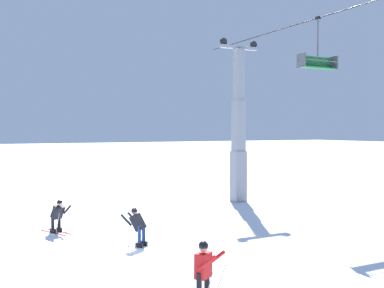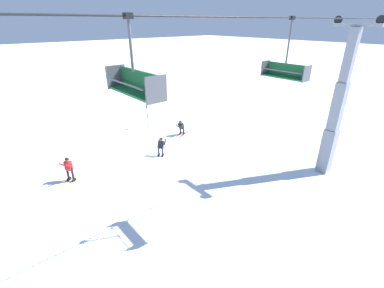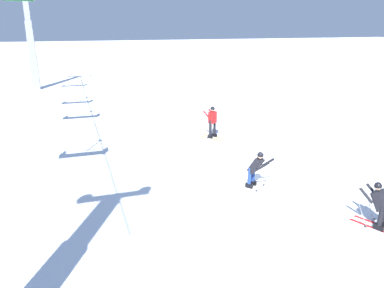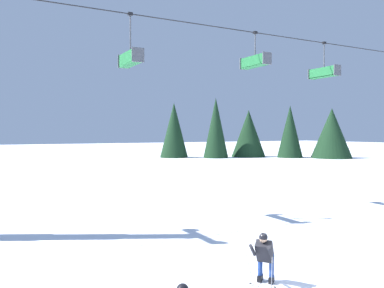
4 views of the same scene
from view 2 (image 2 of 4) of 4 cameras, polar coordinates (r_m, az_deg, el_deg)
name	(u,v)px [view 2 (image 2 of 4)]	position (r m, az deg, el deg)	size (l,w,h in m)	color
ground_plane	(160,152)	(20.82, -6.92, -1.80)	(260.00, 260.00, 0.00)	white
skier_carving_main	(161,146)	(20.03, -6.68, -0.37)	(1.56, 1.39, 1.53)	white
lift_tower_near	(336,115)	(18.82, 28.48, 5.45)	(0.75, 2.54, 9.58)	gray
chairlift_seat_nearest	(286,70)	(12.26, 19.50, 14.77)	(0.61, 2.00, 2.40)	black
chairlift_seat_second	(137,83)	(7.16, -11.83, 12.76)	(0.61, 2.09, 1.92)	black
trail_marker_pole	(147,115)	(25.46, -9.56, 6.09)	(0.07, 0.28, 2.28)	blue
skier_distant_uphill	(181,127)	(23.58, -2.34, 3.71)	(1.72, 1.14, 1.50)	red
skier_distant_downhill	(69,168)	(18.37, -24.97, -4.61)	(1.57, 1.22, 1.70)	yellow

